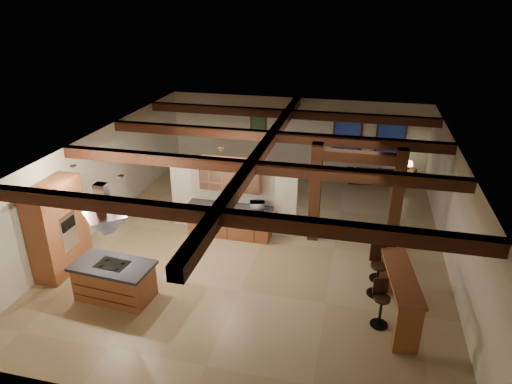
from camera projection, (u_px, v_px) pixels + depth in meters
ground at (262, 241)px, 13.20m from camera, size 12.00×12.00×0.00m
room_walls at (263, 184)px, 12.48m from camera, size 12.00×12.00×12.00m
ceiling_beams at (263, 150)px, 12.09m from camera, size 10.00×12.00×0.28m
timber_posts at (356, 186)px, 12.40m from camera, size 2.50×0.30×2.90m
partition_wall at (233, 196)px, 13.41m from camera, size 3.80×0.18×2.20m
pantry_cabinet at (58, 228)px, 11.39m from camera, size 0.67×1.60×2.40m
back_counter at (230, 221)px, 13.32m from camera, size 2.50×0.66×0.94m
upper_display_cabinet at (231, 175)px, 12.94m from camera, size 1.80×0.36×0.95m
range_hood at (107, 230)px, 10.06m from camera, size 1.10×1.10×1.40m
back_windows at (369, 139)px, 17.28m from camera, size 2.70×0.07×1.70m
framed_art at (258, 126)px, 18.11m from camera, size 0.65×0.05×0.85m
recessed_cans at (142, 163)px, 10.86m from camera, size 3.16×2.46×0.03m
kitchen_island at (115, 280)px, 10.59m from camera, size 1.92×1.13×0.92m
dining_table at (264, 191)px, 15.71m from camera, size 1.86×1.17×0.62m
sofa at (376, 174)px, 17.17m from camera, size 2.16×1.04×0.61m
microwave at (257, 206)px, 12.91m from camera, size 0.47×0.37×0.23m
bar_counter at (400, 290)px, 9.72m from camera, size 0.85×2.28×1.17m
side_table at (407, 177)px, 16.89m from camera, size 0.64×0.64×0.61m
table_lamp at (409, 164)px, 16.68m from camera, size 0.27×0.27×0.32m
bar_stool_a at (381, 303)px, 9.68m from camera, size 0.40×0.41×1.10m
bar_stool_b at (378, 270)px, 10.66m from camera, size 0.46×0.48×1.27m
bar_stool_c at (381, 256)px, 11.22m from camera, size 0.45×0.45×1.27m
dining_chairs at (264, 183)px, 15.60m from camera, size 2.01×2.01×1.18m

